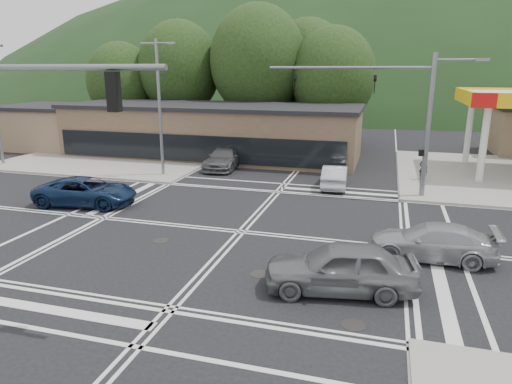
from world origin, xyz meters
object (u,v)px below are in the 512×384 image
(car_silver_east, at_px, (431,242))
(car_queue_a, at_px, (335,176))
(car_blue_west, at_px, (86,191))
(car_northbound, at_px, (225,158))
(pedestrian, at_px, (423,168))
(car_grey_center, at_px, (340,267))
(car_queue_b, at_px, (318,154))

(car_silver_east, distance_m, car_queue_a, 11.22)
(car_blue_west, height_order, car_northbound, car_northbound)
(car_silver_east, xyz_separation_m, car_queue_a, (-4.87, 10.10, 0.00))
(pedestrian, bearing_deg, car_silver_east, 79.10)
(car_blue_west, bearing_deg, car_queue_a, -66.82)
(car_grey_center, bearing_deg, car_queue_a, 177.28)
(car_blue_west, relative_size, car_northbound, 1.01)
(car_grey_center, xyz_separation_m, pedestrian, (3.61, 16.73, 0.07))
(car_silver_east, height_order, car_queue_b, car_queue_b)
(car_blue_west, distance_m, car_silver_east, 17.55)
(car_blue_west, bearing_deg, car_grey_center, -121.70)
(car_grey_center, distance_m, pedestrian, 17.12)
(car_queue_a, height_order, pedestrian, pedestrian)
(car_queue_a, bearing_deg, car_grey_center, 93.64)
(car_queue_a, height_order, car_northbound, car_northbound)
(car_queue_b, xyz_separation_m, car_northbound, (-6.32, -3.84, 0.04))
(car_blue_west, bearing_deg, car_silver_east, -106.35)
(car_queue_b, height_order, pedestrian, pedestrian)
(car_queue_b, bearing_deg, pedestrian, 155.17)
(car_queue_a, xyz_separation_m, pedestrian, (5.36, 2.93, 0.22))
(car_grey_center, bearing_deg, pedestrian, 157.87)
(car_silver_east, relative_size, car_queue_b, 1.12)
(car_blue_west, xyz_separation_m, car_queue_a, (12.49, 7.55, -0.05))
(car_queue_b, xyz_separation_m, pedestrian, (7.49, -4.29, 0.19))
(car_grey_center, relative_size, car_silver_east, 1.04)
(car_grey_center, height_order, car_silver_east, car_grey_center)
(car_blue_west, xyz_separation_m, car_grey_center, (14.24, -6.26, 0.10))
(car_queue_b, bearing_deg, car_silver_east, 116.98)
(pedestrian, bearing_deg, car_queue_b, -38.56)
(car_northbound, bearing_deg, car_queue_a, -24.51)
(car_silver_east, bearing_deg, car_northbound, -134.44)
(car_queue_a, bearing_deg, car_northbound, -25.34)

